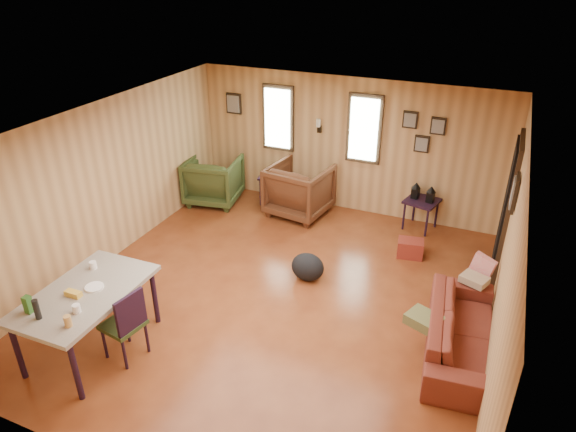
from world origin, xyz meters
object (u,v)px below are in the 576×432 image
recliner_green (214,178)px  sofa (463,325)px  end_table (275,184)px  dining_table (84,298)px  side_table (422,199)px  recliner_brown (299,188)px

recliner_green → sofa: bearing=142.7°
end_table → dining_table: bearing=-93.9°
recliner_green → dining_table: (0.75, -4.09, 0.26)m
sofa → dining_table: size_ratio=1.21×
sofa → dining_table: 4.35m
sofa → dining_table: dining_table is taller
sofa → recliner_green: recliner_green is taller
sofa → side_table: side_table is taller
recliner_brown → side_table: (2.10, 0.30, 0.05)m
side_table → end_table: bearing=-179.1°
recliner_brown → side_table: bearing=-164.2°
dining_table → side_table: bearing=55.6°
sofa → side_table: size_ratio=2.37×
recliner_green → end_table: size_ratio=1.42×
side_table → recliner_brown: bearing=-172.0°
recliner_green → end_table: recliner_green is taller
sofa → end_table: (-3.69, 2.84, 0.00)m
recliner_brown → dining_table: (-0.90, -4.26, 0.23)m
recliner_brown → side_table: size_ratio=1.25×
recliner_brown → dining_table: dining_table is taller
recliner_brown → dining_table: bearing=85.8°
recliner_green → recliner_brown: bearing=175.5°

